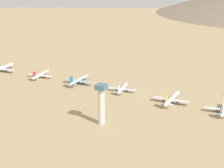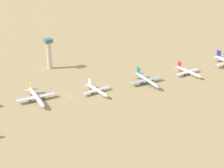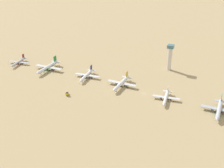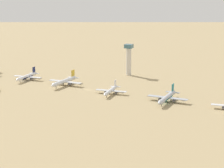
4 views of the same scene
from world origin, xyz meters
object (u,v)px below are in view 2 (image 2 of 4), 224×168
at_px(control_tower, 49,52).
at_px(parked_jet_6, 188,72).
at_px(parked_jet_3, 36,97).
at_px(parked_jet_4, 97,90).
at_px(parked_jet_5, 147,80).

bearing_deg(control_tower, parked_jet_6, 52.09).
distance_m(parked_jet_3, parked_jet_4, 49.65).
bearing_deg(parked_jet_3, parked_jet_6, 81.84).
relative_size(parked_jet_3, parked_jet_4, 1.23).
xyz_separation_m(parked_jet_3, control_tower, (-61.29, 35.98, 12.92)).
xyz_separation_m(parked_jet_3, parked_jet_6, (20.16, 140.58, -0.58)).
distance_m(parked_jet_4, control_tower, 75.47).
height_order(parked_jet_3, parked_jet_6, parked_jet_3).
relative_size(parked_jet_6, control_tower, 1.09).
bearing_deg(parked_jet_5, parked_jet_3, -100.25).
bearing_deg(parked_jet_3, control_tower, 149.58).
distance_m(parked_jet_3, parked_jet_5, 96.73).
bearing_deg(parked_jet_5, parked_jet_4, -96.42).
bearing_deg(parked_jet_3, parked_jet_5, 79.75).
relative_size(parked_jet_5, control_tower, 1.26).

